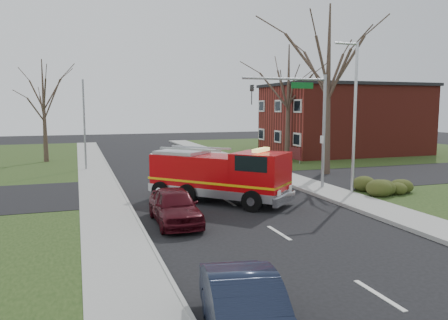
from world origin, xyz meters
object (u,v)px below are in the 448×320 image
object	(u,v)px
traffic_signal_mast	(305,111)
parked_car_maroon	(175,206)
fire_engine	(220,177)
parked_car_gray	(246,312)

from	to	relation	value
traffic_signal_mast	parked_car_maroon	size ratio (longest dim) A/B	1.54
fire_engine	traffic_signal_mast	bearing A→B (deg)	-29.99
traffic_signal_mast	parked_car_gray	size ratio (longest dim) A/B	1.56
traffic_signal_mast	parked_car_gray	world-z (taller)	traffic_signal_mast
fire_engine	parked_car_gray	xyz separation A→B (m)	(-3.81, -13.26, -0.60)
traffic_signal_mast	parked_car_gray	bearing A→B (deg)	-122.82
traffic_signal_mast	parked_car_maroon	bearing A→B (deg)	-151.57
fire_engine	parked_car_maroon	world-z (taller)	fire_engine
traffic_signal_mast	fire_engine	size ratio (longest dim) A/B	0.98
fire_engine	parked_car_gray	size ratio (longest dim) A/B	1.59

